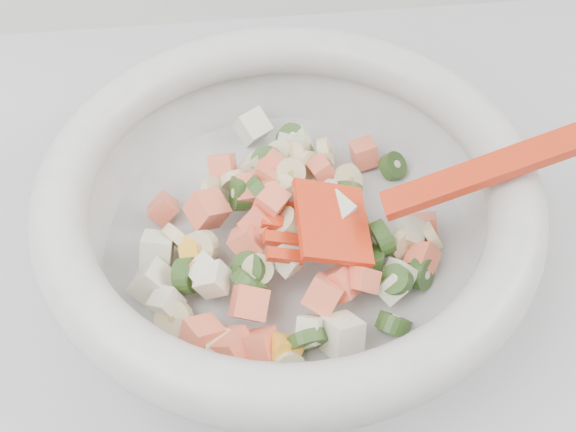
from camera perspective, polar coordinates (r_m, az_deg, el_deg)
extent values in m
cylinder|color=silver|center=(0.56, 0.00, -2.51)|extent=(0.29, 0.29, 0.02)
torus|color=silver|center=(0.51, 0.00, 2.16)|extent=(0.36, 0.36, 0.04)
cylinder|color=beige|center=(0.51, -0.23, -0.57)|extent=(0.03, 0.03, 0.03)
cylinder|color=beige|center=(0.54, -8.69, -1.83)|extent=(0.03, 0.04, 0.04)
cylinder|color=beige|center=(0.53, 9.12, -2.24)|extent=(0.03, 0.02, 0.03)
cylinder|color=beige|center=(0.48, -5.09, -10.30)|extent=(0.03, 0.03, 0.01)
cylinder|color=beige|center=(0.56, 4.81, 2.75)|extent=(0.03, 0.03, 0.03)
cylinder|color=beige|center=(0.53, -0.76, 2.40)|extent=(0.03, 0.03, 0.01)
cylinder|color=beige|center=(0.58, 2.99, 5.07)|extent=(0.02, 0.03, 0.03)
cylinder|color=beige|center=(0.54, 0.12, 3.42)|extent=(0.03, 0.03, 0.02)
cylinder|color=beige|center=(0.57, -0.76, 4.85)|extent=(0.03, 0.03, 0.02)
cylinder|color=beige|center=(0.56, -4.23, 2.80)|extent=(0.03, 0.02, 0.03)
cylinder|color=beige|center=(0.58, 0.54, 5.24)|extent=(0.03, 0.02, 0.03)
cylinder|color=beige|center=(0.55, 11.23, -1.48)|extent=(0.02, 0.04, 0.03)
cylinder|color=beige|center=(0.52, -6.77, -2.46)|extent=(0.03, 0.03, 0.03)
cylinder|color=beige|center=(0.57, 1.43, 4.04)|extent=(0.03, 0.02, 0.03)
cylinder|color=beige|center=(0.55, -5.77, 1.79)|extent=(0.03, 0.03, 0.03)
cylinder|color=beige|center=(0.51, -9.00, -8.05)|extent=(0.04, 0.04, 0.02)
cylinder|color=beige|center=(0.50, -2.42, -4.24)|extent=(0.03, 0.03, 0.02)
cylinder|color=beige|center=(0.48, -0.13, -11.87)|extent=(0.03, 0.02, 0.03)
cylinder|color=beige|center=(0.57, 0.15, 4.88)|extent=(0.02, 0.03, 0.03)
cube|color=#E86649|center=(0.51, -7.57, -4.34)|extent=(0.03, 0.03, 0.02)
cube|color=#E86649|center=(0.51, -2.44, -0.31)|extent=(0.03, 0.03, 0.03)
cube|color=#E86649|center=(0.49, -6.86, -9.59)|extent=(0.04, 0.03, 0.03)
cube|color=#E86649|center=(0.49, -3.10, -6.91)|extent=(0.03, 0.03, 0.03)
cube|color=#E86649|center=(0.55, -1.13, 3.98)|extent=(0.03, 0.03, 0.03)
cube|color=#E86649|center=(0.50, 4.05, -5.41)|extent=(0.04, 0.03, 0.04)
cube|color=#E86649|center=(0.49, 2.84, -6.24)|extent=(0.03, 0.03, 0.03)
cube|color=#E86649|center=(0.50, 5.91, -5.04)|extent=(0.03, 0.02, 0.03)
cube|color=#E86649|center=(0.60, 6.02, 4.94)|extent=(0.02, 0.03, 0.03)
cube|color=#E86649|center=(0.56, -9.86, 0.59)|extent=(0.03, 0.03, 0.03)
cube|color=#E86649|center=(0.54, -2.66, 2.04)|extent=(0.03, 0.03, 0.03)
cube|color=#E86649|center=(0.54, -1.97, 3.09)|extent=(0.03, 0.02, 0.03)
cube|color=#E86649|center=(0.55, 10.78, -1.02)|extent=(0.03, 0.03, 0.03)
cube|color=#E86649|center=(0.53, 10.55, -3.27)|extent=(0.03, 0.03, 0.03)
cube|color=#E86649|center=(0.57, -5.19, 3.95)|extent=(0.02, 0.03, 0.03)
cube|color=#E86649|center=(0.55, 4.51, 1.68)|extent=(0.03, 0.03, 0.03)
cube|color=#E86649|center=(0.51, -1.35, 0.98)|extent=(0.03, 0.03, 0.03)
cube|color=#E86649|center=(0.49, -2.16, -10.22)|extent=(0.03, 0.03, 0.03)
cube|color=#E86649|center=(0.49, -4.47, -10.46)|extent=(0.04, 0.04, 0.04)
cube|color=#E86649|center=(0.56, 2.68, 3.61)|extent=(0.02, 0.02, 0.02)
cube|color=#E86649|center=(0.51, -3.25, -1.95)|extent=(0.03, 0.02, 0.03)
cube|color=#E86649|center=(0.53, -6.40, 0.50)|extent=(0.04, 0.03, 0.03)
cylinder|color=#48832B|center=(0.53, -2.13, 1.93)|extent=(0.03, 0.03, 0.03)
cylinder|color=#48832B|center=(0.53, 7.39, -1.77)|extent=(0.02, 0.04, 0.04)
cylinder|color=#48832B|center=(0.50, 8.35, -8.48)|extent=(0.04, 0.03, 0.03)
cylinder|color=#48832B|center=(0.51, -8.00, -4.71)|extent=(0.02, 0.03, 0.03)
cylinder|color=#48832B|center=(0.48, 1.51, -9.79)|extent=(0.04, 0.02, 0.04)
cylinder|color=#48832B|center=(0.50, -3.03, -5.23)|extent=(0.03, 0.04, 0.03)
cylinder|color=#48832B|center=(0.50, -3.09, -4.27)|extent=(0.03, 0.04, 0.03)
cylinder|color=#48832B|center=(0.51, 8.55, -5.05)|extent=(0.03, 0.03, 0.03)
cylinder|color=#48832B|center=(0.56, -1.64, 4.22)|extent=(0.04, 0.04, 0.03)
cylinder|color=#48832B|center=(0.53, 10.46, -4.51)|extent=(0.03, 0.03, 0.03)
cylinder|color=#48832B|center=(0.54, 4.72, 1.81)|extent=(0.03, 0.02, 0.03)
cylinder|color=#48832B|center=(0.52, 6.27, -3.36)|extent=(0.03, 0.03, 0.02)
cylinder|color=#48832B|center=(0.60, 8.31, 3.91)|extent=(0.03, 0.03, 0.02)
cylinder|color=#48832B|center=(0.54, -3.83, 1.79)|extent=(0.02, 0.04, 0.04)
cylinder|color=#48832B|center=(0.60, 0.24, 6.15)|extent=(0.03, 0.03, 0.02)
cube|color=beige|center=(0.54, 9.61, -1.22)|extent=(0.03, 0.02, 0.03)
cube|color=beige|center=(0.51, 8.15, -5.65)|extent=(0.03, 0.03, 0.03)
cube|color=beige|center=(0.52, 8.76, -4.59)|extent=(0.03, 0.03, 0.03)
cube|color=beige|center=(0.52, 3.88, 0.18)|extent=(0.03, 0.03, 0.03)
cube|color=beige|center=(0.50, 0.12, -3.36)|extent=(0.03, 0.03, 0.03)
cube|color=beige|center=(0.54, 3.52, 1.70)|extent=(0.03, 0.03, 0.03)
cube|color=beige|center=(0.59, 0.33, 5.51)|extent=(0.03, 0.03, 0.03)
cube|color=beige|center=(0.62, -2.81, 7.05)|extent=(0.04, 0.04, 0.03)
cube|color=beige|center=(0.57, -2.58, 3.91)|extent=(0.03, 0.03, 0.03)
cube|color=beige|center=(0.49, 1.86, -8.96)|extent=(0.03, 0.03, 0.03)
cube|color=beige|center=(0.49, 4.30, -9.43)|extent=(0.03, 0.04, 0.04)
cube|color=beige|center=(0.51, -9.57, -6.77)|extent=(0.03, 0.02, 0.02)
cube|color=beige|center=(0.52, -10.64, -5.19)|extent=(0.04, 0.03, 0.04)
cube|color=beige|center=(0.60, 0.91, 5.84)|extent=(0.02, 0.02, 0.03)
cube|color=beige|center=(0.51, -6.57, -4.46)|extent=(0.03, 0.03, 0.03)
cube|color=beige|center=(0.50, -5.96, -5.01)|extent=(0.03, 0.02, 0.02)
cube|color=beige|center=(0.53, -10.31, -2.72)|extent=(0.03, 0.03, 0.03)
cube|color=yellow|center=(0.49, -0.39, -10.33)|extent=(0.03, 0.02, 0.03)
cube|color=yellow|center=(0.52, -7.51, -2.97)|extent=(0.02, 0.03, 0.03)
cube|color=yellow|center=(0.53, 4.86, -0.29)|extent=(0.03, 0.03, 0.02)
cube|color=red|center=(0.50, 3.54, -0.50)|extent=(0.05, 0.07, 0.03)
cube|color=red|center=(0.51, -0.93, 0.68)|extent=(0.03, 0.01, 0.02)
cube|color=red|center=(0.51, -0.71, -0.56)|extent=(0.03, 0.01, 0.02)
cube|color=red|center=(0.50, -0.47, -1.83)|extent=(0.03, 0.01, 0.02)
cube|color=red|center=(0.49, -0.23, -3.16)|extent=(0.03, 0.01, 0.02)
cube|color=red|center=(0.51, 17.92, 4.35)|extent=(0.18, 0.03, 0.08)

